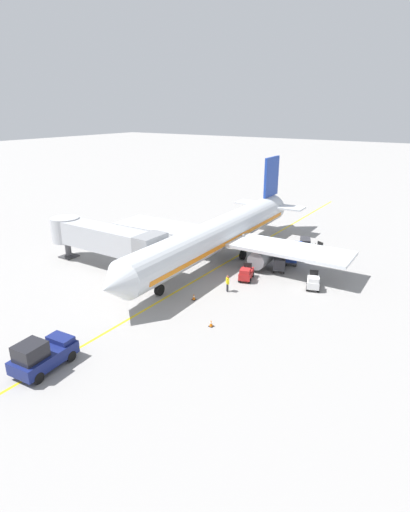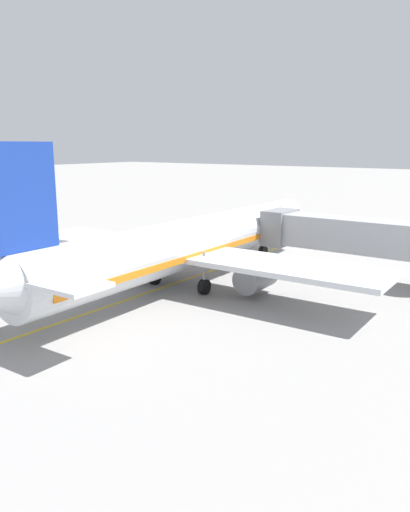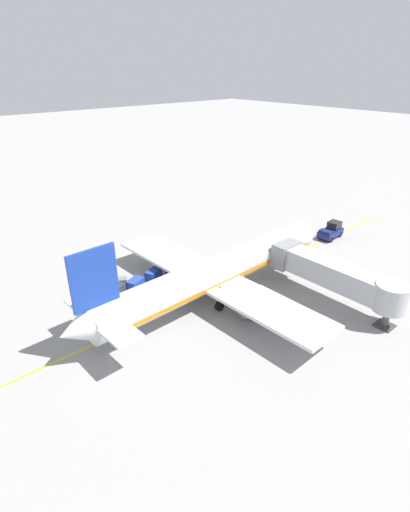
# 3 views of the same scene
# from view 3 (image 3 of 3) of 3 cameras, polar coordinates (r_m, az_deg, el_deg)

# --- Properties ---
(ground_plane) EXTENTS (400.00, 400.00, 0.00)m
(ground_plane) POSITION_cam_3_polar(r_m,az_deg,el_deg) (47.94, 0.99, -5.01)
(ground_plane) COLOR gray
(gate_lead_in_line) EXTENTS (0.24, 80.00, 0.01)m
(gate_lead_in_line) POSITION_cam_3_polar(r_m,az_deg,el_deg) (47.94, 0.99, -5.01)
(gate_lead_in_line) COLOR gold
(gate_lead_in_line) RESTS_ON ground
(parked_airliner) EXTENTS (30.13, 37.28, 10.63)m
(parked_airliner) POSITION_cam_3_polar(r_m,az_deg,el_deg) (45.37, 1.67, -2.30)
(parked_airliner) COLOR silver
(parked_airliner) RESTS_ON ground
(jet_bridge) EXTENTS (15.80, 3.50, 4.98)m
(jet_bridge) POSITION_cam_3_polar(r_m,az_deg,el_deg) (46.51, 18.06, -2.56)
(jet_bridge) COLOR #A8AAAF
(jet_bridge) RESTS_ON ground
(pushback_tractor) EXTENTS (2.56, 4.57, 2.40)m
(pushback_tractor) POSITION_cam_3_polar(r_m,az_deg,el_deg) (65.04, 17.48, 3.43)
(pushback_tractor) COLOR navy
(pushback_tractor) RESTS_ON ground
(baggage_tug_lead) EXTENTS (1.95, 2.75, 1.62)m
(baggage_tug_lead) POSITION_cam_3_polar(r_m,az_deg,el_deg) (55.94, -5.45, 0.45)
(baggage_tug_lead) COLOR silver
(baggage_tug_lead) RESTS_ON ground
(baggage_tug_trailing) EXTENTS (1.89, 2.74, 1.62)m
(baggage_tug_trailing) POSITION_cam_3_polar(r_m,az_deg,el_deg) (52.26, 0.40, -1.34)
(baggage_tug_trailing) COLOR #B21E1E
(baggage_tug_trailing) RESTS_ON ground
(baggage_tug_spare) EXTENTS (2.29, 2.76, 1.62)m
(baggage_tug_spare) POSITION_cam_3_polar(r_m,az_deg,el_deg) (49.10, -12.32, -3.90)
(baggage_tug_spare) COLOR slate
(baggage_tug_spare) RESTS_ON ground
(baggage_cart_front) EXTENTS (2.02, 2.95, 1.58)m
(baggage_cart_front) POSITION_cam_3_polar(r_m,az_deg,el_deg) (51.09, -4.57, -1.80)
(baggage_cart_front) COLOR #4C4C51
(baggage_cart_front) RESTS_ON ground
(baggage_cart_second_in_train) EXTENTS (2.02, 2.95, 1.58)m
(baggage_cart_second_in_train) POSITION_cam_3_polar(r_m,az_deg,el_deg) (49.89, -7.32, -2.67)
(baggage_cart_second_in_train) COLOR #4C4C51
(baggage_cart_second_in_train) RESTS_ON ground
(baggage_cart_third_in_train) EXTENTS (2.02, 2.95, 1.58)m
(baggage_cart_third_in_train) POSITION_cam_3_polar(r_m,az_deg,el_deg) (48.20, -9.85, -3.94)
(baggage_cart_third_in_train) COLOR #4C4C51
(baggage_cart_third_in_train) RESTS_ON ground
(baggage_cart_tail_end) EXTENTS (2.02, 2.95, 1.58)m
(baggage_cart_tail_end) POSITION_cam_3_polar(r_m,az_deg,el_deg) (47.26, -12.49, -4.84)
(baggage_cart_tail_end) COLOR #4C4C51
(baggage_cart_tail_end) RESTS_ON ground
(ground_crew_wing_walker) EXTENTS (0.60, 0.55, 1.69)m
(ground_crew_wing_walker) POSITION_cam_3_polar(r_m,az_deg,el_deg) (54.28, 3.37, -0.02)
(ground_crew_wing_walker) COLOR #232328
(ground_crew_wing_walker) RESTS_ON ground
(safety_cone_nose_left) EXTENTS (0.36, 0.36, 0.59)m
(safety_cone_nose_left) POSITION_cam_3_polar(r_m,az_deg,el_deg) (60.44, 6.36, 1.97)
(safety_cone_nose_left) COLOR black
(safety_cone_nose_left) RESTS_ON ground
(safety_cone_nose_right) EXTENTS (0.36, 0.36, 0.59)m
(safety_cone_nose_right) POSITION_cam_3_polar(r_m,az_deg,el_deg) (55.72, 7.04, -0.22)
(safety_cone_nose_right) COLOR black
(safety_cone_nose_right) RESTS_ON ground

